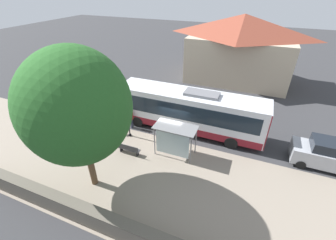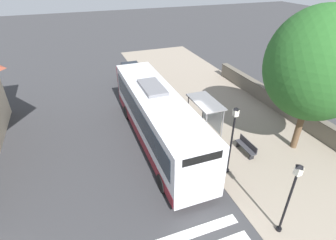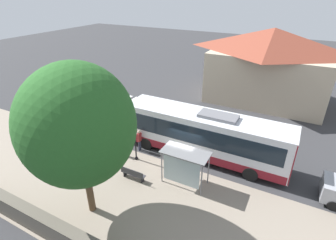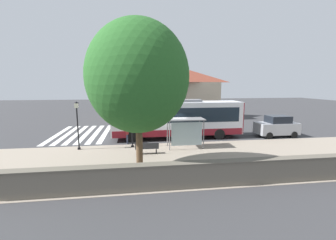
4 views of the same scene
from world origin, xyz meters
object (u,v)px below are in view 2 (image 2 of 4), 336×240
object	(u,v)px
bus_shelter	(207,106)
street_lamp_far	(291,194)
pedestrian	(215,167)
parked_car_behind_bus	(132,76)
street_lamp_near	(232,136)
shade_tree	(318,65)
bench	(246,147)
bus	(157,117)

from	to	relation	value
bus_shelter	street_lamp_far	bearing A→B (deg)	85.16
pedestrian	parked_car_behind_bus	xyz separation A→B (m)	(0.85, -14.51, -0.05)
street_lamp_near	pedestrian	bearing A→B (deg)	21.20
bus_shelter	shade_tree	xyz separation A→B (m)	(-4.48, 3.73, 3.55)
bus_shelter	parked_car_behind_bus	xyz separation A→B (m)	(2.82, -9.81, -0.97)
bench	street_lamp_near	bearing A→B (deg)	28.64
pedestrian	shade_tree	distance (m)	7.90
bus	pedestrian	xyz separation A→B (m)	(-1.60, 4.67, -0.86)
bench	parked_car_behind_bus	distance (m)	13.58
bench	shade_tree	bearing A→B (deg)	170.05
bus	street_lamp_far	world-z (taller)	street_lamp_far
street_lamp_far	shade_tree	size ratio (longest dim) A/B	0.44
parked_car_behind_bus	bus	bearing A→B (deg)	85.68
street_lamp_near	parked_car_behind_bus	size ratio (longest dim) A/B	1.06
bus	shade_tree	world-z (taller)	shade_tree
bus	street_lamp_far	distance (m)	8.87
bus_shelter	parked_car_behind_bus	distance (m)	10.25
pedestrian	street_lamp_near	xyz separation A→B (m)	(-1.15, -0.45, 1.43)
street_lamp_near	street_lamp_far	world-z (taller)	street_lamp_near
bus	street_lamp_far	xyz separation A→B (m)	(-2.85, 8.39, 0.37)
shade_tree	street_lamp_near	bearing A→B (deg)	5.64
street_lamp_near	shade_tree	distance (m)	6.12
shade_tree	parked_car_behind_bus	xyz separation A→B (m)	(7.30, -13.54, -4.52)
bench	parked_car_behind_bus	size ratio (longest dim) A/B	0.44
bench	street_lamp_near	xyz separation A→B (m)	(2.01, 1.10, 2.00)
pedestrian	street_lamp_far	xyz separation A→B (m)	(-1.25, 3.72, 1.23)
bus	bench	distance (m)	5.87
street_lamp_far	parked_car_behind_bus	distance (m)	18.39
pedestrian	street_lamp_near	world-z (taller)	street_lamp_near
street_lamp_far	parked_car_behind_bus	xyz separation A→B (m)	(2.10, -18.23, -1.28)
bus	bus_shelter	bearing A→B (deg)	-179.58
street_lamp_near	street_lamp_far	xyz separation A→B (m)	(-0.10, 4.17, -0.20)
street_lamp_far	shade_tree	world-z (taller)	shade_tree
pedestrian	bench	size ratio (longest dim) A/B	1.02
bench	street_lamp_far	xyz separation A→B (m)	(1.91, 5.26, 1.80)
pedestrian	street_lamp_far	bearing A→B (deg)	108.59
bus_shelter	shade_tree	distance (m)	6.82
street_lamp_far	street_lamp_near	bearing A→B (deg)	-88.66
shade_tree	bench	bearing A→B (deg)	-9.95
pedestrian	bench	world-z (taller)	pedestrian
bench	street_lamp_near	size ratio (longest dim) A/B	0.42
bus	bench	xyz separation A→B (m)	(-4.76, 3.13, -1.43)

